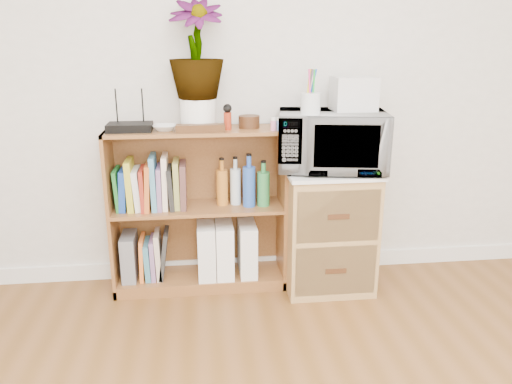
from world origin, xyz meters
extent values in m
cube|color=white|center=(0.00, 2.24, 0.05)|extent=(4.00, 0.02, 0.10)
cube|color=brown|center=(-0.35, 2.10, 0.47)|extent=(1.00, 0.30, 0.95)
cube|color=#9E7542|center=(0.40, 2.02, 0.35)|extent=(0.50, 0.45, 0.70)
imported|color=white|center=(0.40, 2.02, 0.88)|extent=(0.65, 0.49, 0.33)
cylinder|color=silver|center=(0.26, 1.93, 1.10)|extent=(0.10, 0.10, 0.11)
cube|color=silver|center=(0.53, 2.06, 1.14)|extent=(0.23, 0.19, 0.18)
cube|color=black|center=(-0.70, 2.08, 0.97)|extent=(0.24, 0.16, 0.04)
imported|color=silver|center=(-0.52, 2.07, 0.97)|extent=(0.13, 0.13, 0.03)
cylinder|color=white|center=(-0.33, 2.12, 1.03)|extent=(0.19, 0.19, 0.17)
imported|color=#286529|center=(-0.33, 2.12, 1.38)|extent=(0.29, 0.29, 0.52)
cube|color=#3B2010|center=(-0.32, 2.00, 0.97)|extent=(0.26, 0.07, 0.04)
cylinder|color=#992912|center=(-0.18, 2.06, 1.00)|extent=(0.04, 0.04, 0.10)
cylinder|color=#3A200F|center=(-0.05, 2.11, 0.98)|extent=(0.12, 0.12, 0.07)
cube|color=pink|center=(0.10, 2.01, 0.98)|extent=(0.10, 0.04, 0.05)
cube|color=slate|center=(-0.76, 2.10, 0.20)|extent=(0.08, 0.22, 0.27)
cube|color=white|center=(-0.31, 2.09, 0.23)|extent=(0.10, 0.26, 0.32)
cube|color=white|center=(-0.21, 2.09, 0.23)|extent=(0.10, 0.26, 0.32)
cube|color=white|center=(-0.07, 2.09, 0.23)|extent=(0.10, 0.25, 0.31)
cube|color=#1E7229|center=(-0.80, 2.10, 0.62)|extent=(0.03, 0.20, 0.23)
cube|color=#1A409D|center=(-0.77, 2.10, 0.62)|extent=(0.05, 0.20, 0.23)
cube|color=gold|center=(-0.73, 2.10, 0.64)|extent=(0.04, 0.20, 0.29)
cube|color=silver|center=(-0.69, 2.10, 0.62)|extent=(0.05, 0.20, 0.23)
cube|color=maroon|center=(-0.66, 2.10, 0.62)|extent=(0.02, 0.20, 0.24)
cube|color=#CD5F24|center=(-0.63, 2.10, 0.63)|extent=(0.04, 0.20, 0.26)
cube|color=teal|center=(-0.60, 2.10, 0.65)|extent=(0.03, 0.20, 0.31)
cube|color=slate|center=(-0.56, 2.10, 0.62)|extent=(0.03, 0.20, 0.24)
cube|color=#FEE3C5|center=(-0.53, 2.10, 0.65)|extent=(0.03, 0.20, 0.31)
cube|color=black|center=(-0.50, 2.10, 0.62)|extent=(0.04, 0.20, 0.24)
cube|color=#A3A44C|center=(-0.47, 2.10, 0.64)|extent=(0.03, 0.20, 0.27)
cube|color=brown|center=(-0.43, 2.10, 0.63)|extent=(0.04, 0.20, 0.26)
cylinder|color=#BD6F23|center=(-0.21, 2.10, 0.63)|extent=(0.07, 0.07, 0.27)
cylinder|color=silver|center=(-0.13, 2.10, 0.64)|extent=(0.06, 0.06, 0.27)
cylinder|color=blue|center=(-0.06, 2.10, 0.65)|extent=(0.07, 0.07, 0.30)
cylinder|color=#308543|center=(0.03, 2.10, 0.63)|extent=(0.07, 0.07, 0.26)
cube|color=orange|center=(-0.69, 2.10, 0.20)|extent=(0.03, 0.19, 0.25)
cube|color=teal|center=(-0.66, 2.10, 0.18)|extent=(0.04, 0.19, 0.22)
cube|color=#866192|center=(-0.63, 2.10, 0.19)|extent=(0.03, 0.19, 0.24)
cube|color=beige|center=(-0.59, 2.10, 0.21)|extent=(0.04, 0.19, 0.28)
cube|color=#2B2B2B|center=(-0.56, 2.10, 0.21)|extent=(0.06, 0.19, 0.29)
camera|label=1|loc=(-0.34, -0.66, 1.42)|focal=35.00mm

